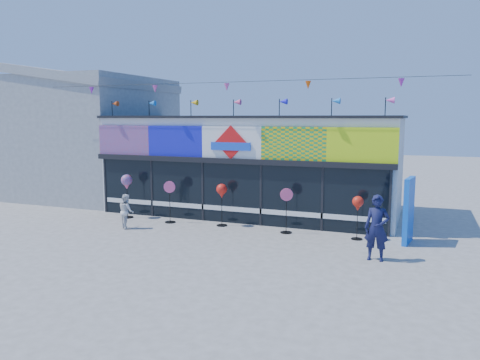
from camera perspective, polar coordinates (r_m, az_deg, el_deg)
The scene contains 11 objects.
ground at distance 15.09m, azimuth -6.01°, elevation -7.91°, with size 80.00×80.00×0.00m, color slate.
kite_shop at distance 20.10m, azimuth 1.66°, elevation 1.98°, with size 16.00×5.70×5.31m.
neighbour_building at distance 25.99m, azimuth -18.86°, elevation 5.42°, with size 8.18×7.20×6.87m.
blue_sign at distance 15.98m, azimuth 19.86°, elevation -3.50°, with size 0.32×1.08×2.13m.
spinner_0 at distance 19.30m, azimuth -13.65°, elevation -0.38°, with size 0.45×0.45×1.76m.
spinner_1 at distance 18.17m, azimuth -8.56°, elevation -2.51°, with size 0.45×0.41×1.62m.
spinner_2 at distance 17.38m, azimuth -2.24°, elevation -1.50°, with size 0.40×0.40×1.59m.
spinner_3 at distance 16.44m, azimuth 5.67°, elevation -3.59°, with size 0.43×0.41×1.59m.
spinner_4 at distance 15.93m, azimuth 14.17°, elevation -2.95°, with size 0.37×0.37×1.46m.
adult_man at distance 13.80m, azimuth 16.35°, elevation -5.63°, with size 0.69×0.45×1.88m, color #13163C.
child at distance 17.62m, azimuth -13.68°, elevation -3.70°, with size 0.61×0.35×1.26m, color silver.
Camera 1 is at (6.68, -12.91, 4.04)m, focal length 35.00 mm.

